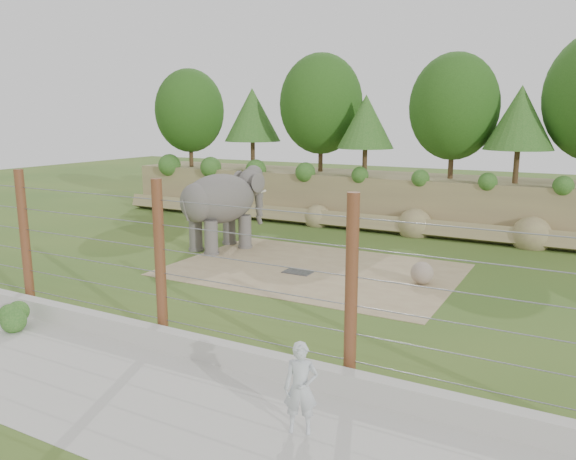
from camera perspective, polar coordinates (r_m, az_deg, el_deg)
The scene contains 11 objects.
ground at distance 18.02m, azimuth -3.07°, elevation -6.11°, with size 90.00×90.00×0.00m, color #365B21.
back_embankment at distance 28.60m, azimuth 11.48°, elevation 8.31°, with size 30.00×5.52×8.77m.
dirt_patch at distance 20.31m, azimuth 2.60°, elevation -4.04°, with size 10.00×7.00×0.02m, color #977E59.
drain_grate at distance 19.87m, azimuth 0.98°, elevation -4.30°, with size 1.00×0.60×0.03m, color #262628.
elephant at distance 23.25m, azimuth -6.92°, elevation 2.00°, with size 1.74×4.06×3.29m, color #59534F, non-canonical shape.
stone_ball at distance 18.99m, azimuth 13.46°, elevation -4.26°, with size 0.75×0.75×0.75m, color gray.
retaining_wall at distance 14.18m, azimuth -13.91°, elevation -10.35°, with size 26.00×0.35×0.50m, color beige.
walkway at distance 13.02m, azimuth -19.96°, elevation -13.96°, with size 26.00×4.00×0.01m, color beige.
barrier_fence at distance 14.00m, azimuth -12.88°, elevation -3.06°, with size 20.26×0.26×4.00m.
walkway_shrub at distance 16.46m, azimuth -25.98°, elevation -7.80°, with size 0.65×0.65×0.65m, color #1F5819.
zookeeper at distance 10.08m, azimuth 1.32°, elevation -15.75°, with size 0.60×0.39×1.65m, color silver.
Camera 1 is at (9.06, -14.60, 5.45)m, focal length 35.00 mm.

